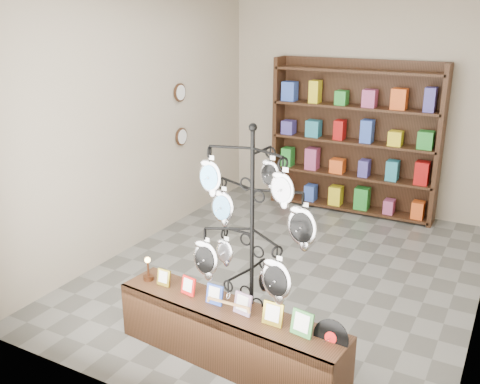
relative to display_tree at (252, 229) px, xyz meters
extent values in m
plane|color=slate|center=(-0.37, 1.62, -1.17)|extent=(5.00, 5.00, 0.00)
plane|color=#AEA08C|center=(-0.37, 4.12, 0.33)|extent=(4.00, 0.00, 4.00)
plane|color=#AEA08C|center=(-0.37, -0.88, 0.33)|extent=(4.00, 0.00, 4.00)
plane|color=#AEA08C|center=(-2.37, 1.62, 0.33)|extent=(0.00, 5.00, 5.00)
cylinder|color=black|center=(0.00, 0.00, -1.16)|extent=(0.44, 0.44, 0.03)
cylinder|color=black|center=(0.00, 0.00, -0.18)|extent=(0.04, 0.04, 1.97)
sphere|color=black|center=(0.00, 0.00, 0.82)|extent=(0.07, 0.07, 0.07)
ellipsoid|color=silver|center=(0.01, 0.21, -0.55)|extent=(0.11, 0.04, 0.21)
cube|color=#A47644|center=(-0.06, -0.27, -0.54)|extent=(0.38, 0.03, 0.04)
cube|color=black|center=(-0.13, -0.16, -0.92)|extent=(2.09, 0.62, 0.51)
cube|color=gold|center=(-0.83, -0.09, -0.59)|extent=(0.14, 0.06, 0.15)
cube|color=red|center=(-0.55, -0.12, -0.58)|extent=(0.14, 0.06, 0.16)
cube|color=#263FA5|center=(-0.27, -0.15, -0.58)|extent=(0.15, 0.07, 0.17)
cube|color=#E54C33|center=(0.01, -0.18, -0.58)|extent=(0.16, 0.07, 0.18)
cube|color=gold|center=(0.29, -0.20, -0.57)|extent=(0.17, 0.07, 0.19)
cube|color=#337233|center=(0.54, -0.23, -0.57)|extent=(0.18, 0.08, 0.20)
cylinder|color=black|center=(0.76, -0.20, -0.63)|extent=(0.29, 0.09, 0.28)
cylinder|color=red|center=(0.76, -0.21, -0.63)|extent=(0.10, 0.04, 0.09)
cylinder|color=#472514|center=(-1.01, -0.07, -0.65)|extent=(0.09, 0.09, 0.04)
cylinder|color=#472514|center=(-1.01, -0.07, -0.56)|extent=(0.02, 0.02, 0.13)
sphere|color=#FFBF59|center=(-1.01, -0.07, -0.47)|extent=(0.05, 0.05, 0.05)
cube|color=black|center=(-0.37, 4.06, -0.07)|extent=(2.40, 0.04, 2.20)
cube|color=black|center=(-1.55, 3.90, -0.07)|extent=(0.06, 0.36, 2.20)
cube|color=black|center=(0.81, 3.90, -0.07)|extent=(0.06, 0.36, 2.20)
cube|color=black|center=(-0.37, 3.90, -1.12)|extent=(2.36, 0.36, 0.04)
cube|color=black|center=(-0.37, 3.90, -0.62)|extent=(2.36, 0.36, 0.03)
cube|color=black|center=(-0.37, 3.90, -0.12)|extent=(2.36, 0.36, 0.04)
cube|color=black|center=(-0.37, 3.90, 0.38)|extent=(2.36, 0.36, 0.04)
cube|color=black|center=(-0.37, 3.90, 0.88)|extent=(2.36, 0.36, 0.04)
cylinder|color=black|center=(-2.34, 2.42, 0.63)|extent=(0.03, 0.24, 0.24)
cylinder|color=black|center=(-2.34, 2.42, 0.03)|extent=(0.03, 0.24, 0.24)
camera|label=1|loc=(1.79, -3.49, 1.62)|focal=40.00mm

